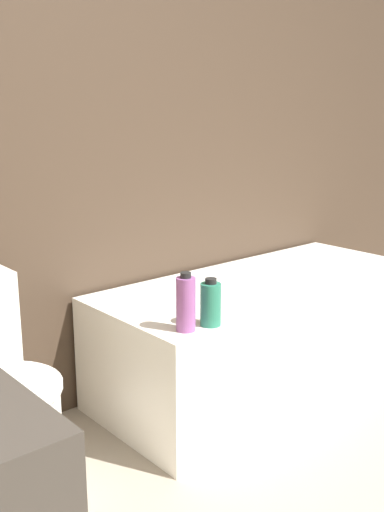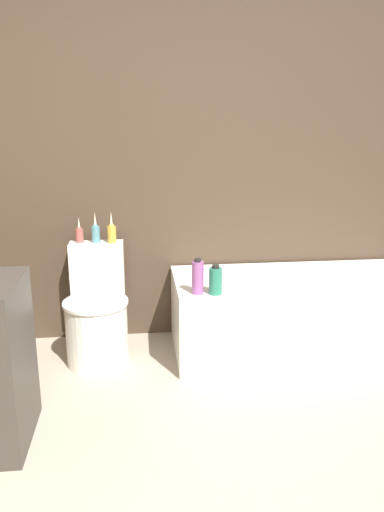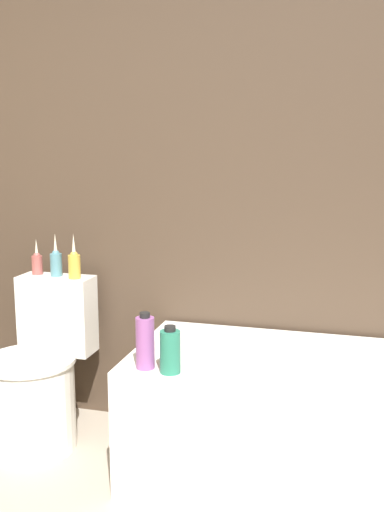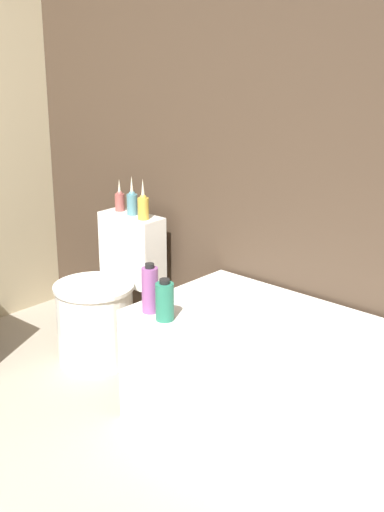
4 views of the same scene
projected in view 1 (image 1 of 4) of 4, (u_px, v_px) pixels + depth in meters
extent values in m
cube|color=#423326|center=(96.00, 114.00, 2.55)|extent=(6.40, 0.06, 2.60)
cube|color=white|center=(264.00, 331.00, 2.92)|extent=(1.68, 0.71, 0.53)
cube|color=#B7BCC6|center=(265.00, 281.00, 2.86)|extent=(1.48, 0.51, 0.01)
cylinder|color=white|center=(4.00, 447.00, 2.03)|extent=(0.40, 0.40, 0.41)
cylinder|color=#8C4C8C|center=(186.00, 304.00, 2.18)|extent=(0.07, 0.07, 0.20)
cylinder|color=black|center=(186.00, 275.00, 2.15)|extent=(0.04, 0.04, 0.02)
cylinder|color=#267259|center=(211.00, 304.00, 2.24)|extent=(0.08, 0.08, 0.16)
cylinder|color=black|center=(211.00, 281.00, 2.21)|extent=(0.04, 0.04, 0.02)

